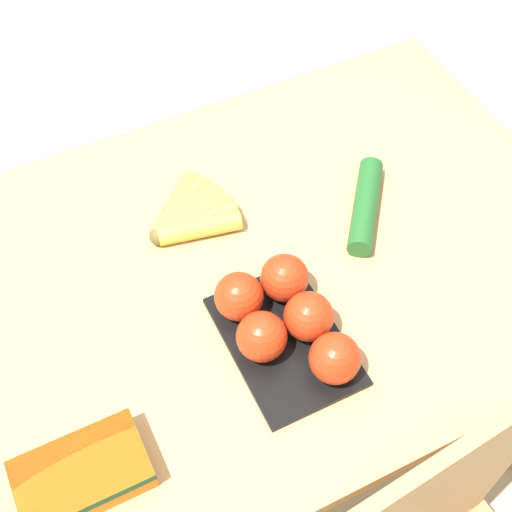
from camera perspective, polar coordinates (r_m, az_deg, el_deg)
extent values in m
plane|color=#B7A88E|center=(1.96, 0.00, -13.81)|extent=(12.00, 12.00, 0.00)
cube|color=tan|center=(1.31, 0.00, -1.17)|extent=(1.27, 0.86, 0.03)
cylinder|color=tan|center=(2.00, 10.15, 6.31)|extent=(0.06, 0.06, 0.73)
sphere|color=brown|center=(1.32, -7.82, 1.57)|extent=(0.03, 0.03, 0.03)
cylinder|color=#DBCC47|center=(1.33, -4.53, 2.25)|extent=(0.16, 0.07, 0.04)
cylinder|color=#DBCC47|center=(1.34, -4.72, 2.72)|extent=(0.16, 0.04, 0.04)
cylinder|color=#DBCC47|center=(1.34, -5.03, 3.14)|extent=(0.16, 0.07, 0.04)
cylinder|color=#DBCC47|center=(1.35, -5.42, 3.49)|extent=(0.16, 0.09, 0.04)
cylinder|color=#DBCC47|center=(1.36, -5.91, 3.78)|extent=(0.15, 0.12, 0.04)
cylinder|color=#DBCC47|center=(1.36, -6.45, 3.98)|extent=(0.14, 0.13, 0.04)
cube|color=black|center=(1.20, 2.29, -6.80)|extent=(0.18, 0.27, 0.01)
sphere|color=red|center=(1.22, 2.29, -1.75)|extent=(0.08, 0.08, 0.08)
sphere|color=red|center=(1.19, -1.38, -3.25)|extent=(0.08, 0.08, 0.08)
sphere|color=red|center=(1.18, 4.23, -4.85)|extent=(0.08, 0.08, 0.08)
sphere|color=red|center=(1.15, 0.46, -6.46)|extent=(0.08, 0.08, 0.08)
sphere|color=red|center=(1.14, 6.32, -8.14)|extent=(0.08, 0.08, 0.08)
cube|color=orange|center=(1.12, -13.71, -16.60)|extent=(0.19, 0.11, 0.05)
cube|color=#19471E|center=(1.10, -13.87, -16.32)|extent=(0.19, 0.12, 0.02)
cylinder|color=#236028|center=(1.37, 8.76, 4.01)|extent=(0.17, 0.20, 0.05)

